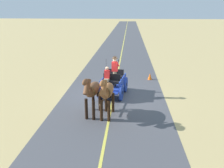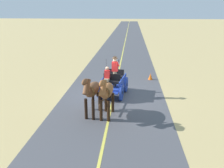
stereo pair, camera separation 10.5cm
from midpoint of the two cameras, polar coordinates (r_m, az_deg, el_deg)
ground_plane at (r=14.48m, az=0.59°, el=-2.91°), size 200.00×200.00×0.00m
road_surface at (r=14.48m, az=0.59°, el=-2.89°), size 6.22×160.00×0.01m
road_centre_stripe at (r=14.48m, az=0.59°, el=-2.87°), size 0.12×160.00×0.00m
horse_drawn_carriage at (r=14.32m, az=0.54°, el=0.31°), size 1.76×4.51×2.50m
horse_near_side at (r=11.29m, az=-1.07°, el=-1.96°), size 0.73×2.14×2.21m
horse_off_side at (r=11.49m, az=-4.64°, el=-1.66°), size 0.80×2.15×2.21m
traffic_cone at (r=17.88m, az=9.51°, el=1.83°), size 0.32×0.32×0.50m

